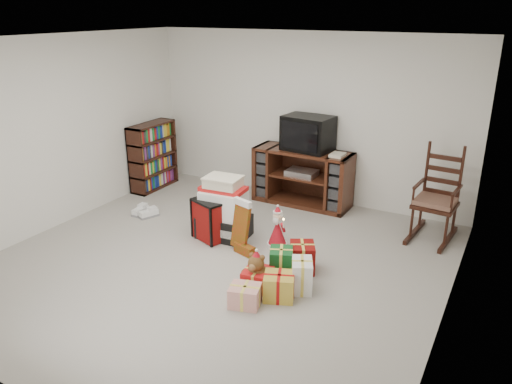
% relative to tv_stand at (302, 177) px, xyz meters
% --- Properties ---
extents(room, '(5.01, 5.01, 2.51)m').
position_rel_tv_stand_xyz_m(room, '(-0.10, -2.21, 0.83)').
color(room, '#B5AEA6').
rests_on(room, ground).
extents(tv_stand, '(1.47, 0.54, 0.83)m').
position_rel_tv_stand_xyz_m(tv_stand, '(0.00, 0.00, 0.00)').
color(tv_stand, '#4E2216').
rests_on(tv_stand, floor).
extents(bookshelf, '(0.29, 0.88, 1.07)m').
position_rel_tv_stand_xyz_m(bookshelf, '(-2.43, -0.50, 0.10)').
color(bookshelf, black).
rests_on(bookshelf, floor).
extents(rocking_chair, '(0.57, 0.87, 1.26)m').
position_rel_tv_stand_xyz_m(rocking_chair, '(1.96, -0.25, 0.01)').
color(rocking_chair, black).
rests_on(rocking_chair, floor).
extents(gift_pile, '(0.67, 0.51, 0.80)m').
position_rel_tv_stand_xyz_m(gift_pile, '(-0.41, -1.56, -0.07)').
color(gift_pile, black).
rests_on(gift_pile, floor).
extents(red_suitcase, '(0.46, 0.35, 0.63)m').
position_rel_tv_stand_xyz_m(red_suitcase, '(-0.53, -1.74, -0.15)').
color(red_suitcase, maroon).
rests_on(red_suitcase, floor).
extents(stocking, '(0.34, 0.22, 0.67)m').
position_rel_tv_stand_xyz_m(stocking, '(-0.02, -1.79, -0.09)').
color(stocking, '#0D680B').
rests_on(stocking, floor).
extents(teddy_bear, '(0.26, 0.23, 0.39)m').
position_rel_tv_stand_xyz_m(teddy_bear, '(0.56, -2.46, -0.25)').
color(teddy_bear, brown).
rests_on(teddy_bear, floor).
extents(santa_figurine, '(0.26, 0.25, 0.53)m').
position_rel_tv_stand_xyz_m(santa_figurine, '(0.31, -1.47, -0.21)').
color(santa_figurine, '#B0131F').
rests_on(santa_figurine, floor).
extents(mrs_claus_figurine, '(0.30, 0.28, 0.61)m').
position_rel_tv_stand_xyz_m(mrs_claus_figurine, '(-0.59, -1.42, -0.18)').
color(mrs_claus_figurine, '#B0131F').
rests_on(mrs_claus_figurine, floor).
extents(sneaker_pair, '(0.35, 0.30, 0.10)m').
position_rel_tv_stand_xyz_m(sneaker_pair, '(-1.78, -1.52, -0.37)').
color(sneaker_pair, white).
rests_on(sneaker_pair, floor).
extents(gift_cluster, '(0.78, 1.09, 0.27)m').
position_rel_tv_stand_xyz_m(gift_cluster, '(0.76, -2.36, -0.29)').
color(gift_cluster, red).
rests_on(gift_cluster, floor).
extents(crt_television, '(0.74, 0.57, 0.51)m').
position_rel_tv_stand_xyz_m(crt_television, '(0.05, 0.04, 0.67)').
color(crt_television, black).
rests_on(crt_television, tv_stand).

